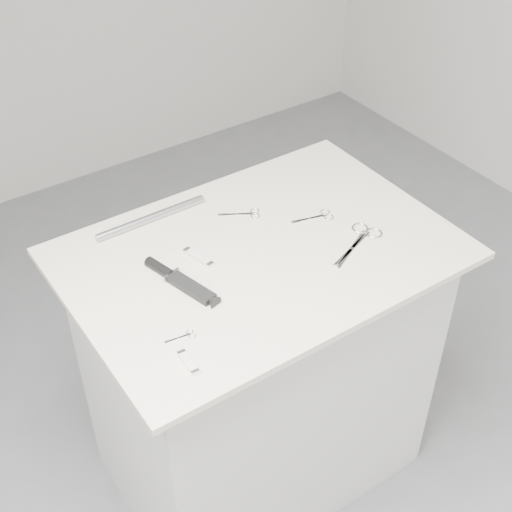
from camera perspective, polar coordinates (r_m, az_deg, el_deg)
ground at (r=2.54m, az=0.26°, el=-16.06°), size 4.00×4.00×0.01m
plinth at (r=2.18m, az=0.29°, el=-9.24°), size 0.90×0.60×0.90m
display_board at (r=1.86m, az=0.34°, el=0.19°), size 1.00×0.70×0.02m
large_shears at (r=1.91m, az=8.45°, el=1.51°), size 0.20×0.13×0.01m
embroidery_scissors_a at (r=1.98m, az=5.07°, el=3.18°), size 0.12×0.06×0.00m
embroidery_scissors_b at (r=1.98m, az=-0.74°, el=3.39°), size 0.11×0.08×0.00m
tiny_scissors at (r=1.63m, az=-5.80°, el=-6.40°), size 0.07×0.03×0.00m
sheathed_knife at (r=1.77m, az=-6.37°, el=-1.83°), size 0.09×0.22×0.03m
pocket_knife_a at (r=1.83m, az=-4.64°, el=-0.12°), size 0.04×0.10×0.01m
pocket_knife_b at (r=1.57m, az=-5.44°, el=-8.51°), size 0.02×0.08×0.01m
metal_rail at (r=1.97m, az=-8.38°, el=3.05°), size 0.33×0.02×0.02m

